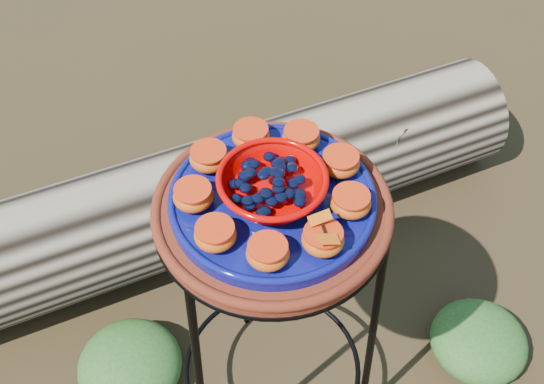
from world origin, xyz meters
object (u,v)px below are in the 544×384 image
object	(u,v)px
cobalt_plate	(272,201)
red_bowl	(272,187)
terracotta_saucer	(272,211)
driftwood_log	(227,190)
plant_stand	(272,322)

from	to	relation	value
cobalt_plate	red_bowl	world-z (taller)	red_bowl
terracotta_saucer	driftwood_log	xyz separation A→B (m)	(0.04, 0.55, -0.56)
plant_stand	terracotta_saucer	bearing A→B (deg)	0.00
terracotta_saucer	cobalt_plate	bearing A→B (deg)	0.00
terracotta_saucer	driftwood_log	distance (m)	0.78
plant_stand	red_bowl	bearing A→B (deg)	0.00
driftwood_log	cobalt_plate	bearing A→B (deg)	-94.50
terracotta_saucer	driftwood_log	bearing A→B (deg)	85.50
red_bowl	cobalt_plate	bearing A→B (deg)	0.00
red_bowl	driftwood_log	bearing A→B (deg)	85.50
red_bowl	driftwood_log	size ratio (longest dim) A/B	0.10
driftwood_log	red_bowl	bearing A→B (deg)	-94.50
cobalt_plate	driftwood_log	world-z (taller)	cobalt_plate
terracotta_saucer	cobalt_plate	size ratio (longest dim) A/B	1.17
red_bowl	terracotta_saucer	bearing A→B (deg)	0.00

